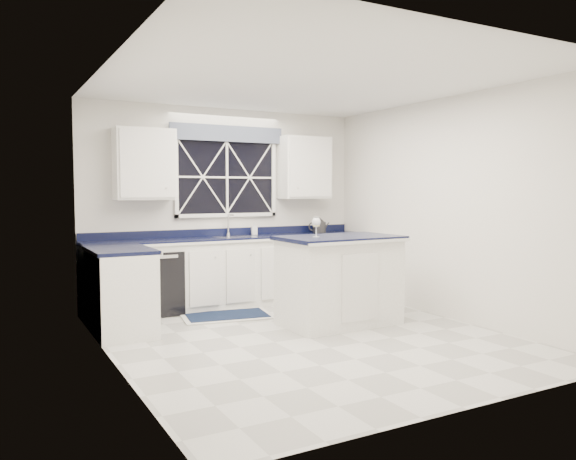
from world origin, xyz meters
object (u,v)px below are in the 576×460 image
kettle (319,226)px  wine_glass (316,223)px  dishwasher (155,282)px  soap_bottle (254,228)px  island (339,280)px  faucet (229,224)px

kettle → wine_glass: bearing=-106.4°
kettle → dishwasher: bearing=-161.3°
wine_glass → soap_bottle: bearing=87.8°
soap_bottle → kettle: bearing=-6.8°
kettle → soap_bottle: kettle is taller
wine_glass → island: bearing=-3.2°
dishwasher → island: 2.37m
island → soap_bottle: soap_bottle is taller
wine_glass → faucet: bearing=100.5°
dishwasher → soap_bottle: size_ratio=4.75×
dishwasher → island: bearing=-42.6°
wine_glass → kettle: bearing=57.2°
island → wine_glass: 0.74m
dishwasher → soap_bottle: bearing=8.3°
faucet → wine_glass: bearing=-79.5°
wine_glass → soap_bottle: (0.07, 1.80, -0.17)m
dishwasher → faucet: size_ratio=2.72×
kettle → soap_bottle: size_ratio=1.82×
faucet → island: (0.64, -1.79, -0.58)m
island → faucet: bearing=107.9°
island → dishwasher: bearing=135.7°
wine_glass → dishwasher: bearing=132.1°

